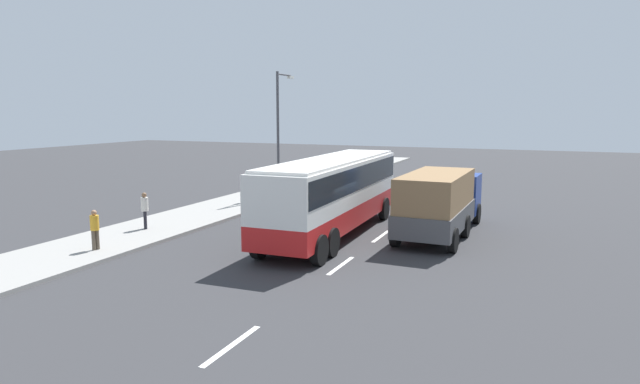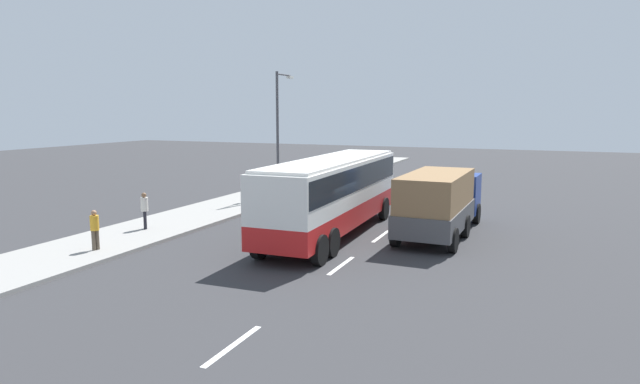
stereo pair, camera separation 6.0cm
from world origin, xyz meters
TOP-DOWN VIEW (x-y plane):
  - ground_plane at (0.00, 0.00)m, footprint 120.00×120.00m
  - sidewalk_curb at (0.00, 8.20)m, footprint 80.00×4.00m
  - lane_centreline at (2.85, -1.67)m, footprint 37.12×0.16m
  - coach_bus at (1.87, 0.33)m, footprint 11.53×2.90m
  - cargo_truck at (3.77, -3.91)m, footprint 7.78×2.70m
  - pedestrian_near_curb at (-4.47, 7.46)m, footprint 0.32×0.32m
  - pedestrian_at_crossing at (-0.82, 8.24)m, footprint 0.32×0.32m
  - street_lamp at (9.51, 6.80)m, footprint 2.07×0.24m

SIDE VIEW (x-z plane):
  - ground_plane at x=0.00m, z-range 0.00..0.00m
  - lane_centreline at x=2.85m, z-range 0.00..0.01m
  - sidewalk_curb at x=0.00m, z-range 0.00..0.15m
  - pedestrian_near_curb at x=-4.47m, z-range 0.26..1.78m
  - pedestrian_at_crossing at x=-0.82m, z-range 0.27..1.90m
  - cargo_truck at x=3.77m, z-range 0.13..2.92m
  - coach_bus at x=1.87m, z-range 0.41..3.74m
  - street_lamp at x=9.51m, z-range 0.72..8.20m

